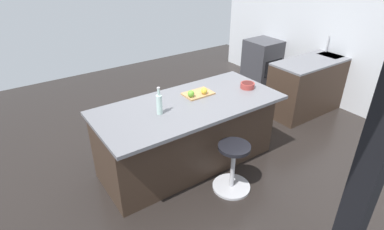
# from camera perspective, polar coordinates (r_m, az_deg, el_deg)

# --- Properties ---
(ground_plane) EXTENTS (7.61, 7.61, 0.00)m
(ground_plane) POSITION_cam_1_polar(r_m,az_deg,el_deg) (4.30, 0.27, -6.84)
(ground_plane) COLOR black
(interior_partition_left) EXTENTS (0.15, 5.28, 2.80)m
(interior_partition_left) POSITION_cam_1_polar(r_m,az_deg,el_deg) (5.81, 25.71, 15.10)
(interior_partition_left) COLOR silver
(interior_partition_left) RESTS_ON ground_plane
(sink_cabinet) EXTENTS (1.98, 0.60, 1.18)m
(sink_cabinet) POSITION_cam_1_polar(r_m,az_deg,el_deg) (5.76, 22.35, 5.67)
(sink_cabinet) COLOR #38281E
(sink_cabinet) RESTS_ON ground_plane
(oven_range) EXTENTS (0.60, 0.61, 0.87)m
(oven_range) POSITION_cam_1_polar(r_m,az_deg,el_deg) (6.52, 12.73, 9.52)
(oven_range) COLOR #38383D
(oven_range) RESTS_ON ground_plane
(kitchen_island) EXTENTS (2.22, 1.02, 0.88)m
(kitchen_island) POSITION_cam_1_polar(r_m,az_deg,el_deg) (3.87, -0.82, -3.38)
(kitchen_island) COLOR #38281E
(kitchen_island) RESTS_ON ground_plane
(stool_by_window) EXTENTS (0.44, 0.44, 0.59)m
(stool_by_window) POSITION_cam_1_polar(r_m,az_deg,el_deg) (3.60, 7.46, -9.71)
(stool_by_window) COLOR #B7B7BC
(stool_by_window) RESTS_ON ground_plane
(cutting_board) EXTENTS (0.36, 0.24, 0.02)m
(cutting_board) POSITION_cam_1_polar(r_m,az_deg,el_deg) (3.84, 1.13, 3.95)
(cutting_board) COLOR tan
(cutting_board) RESTS_ON kitchen_island
(apple_green) EXTENTS (0.08, 0.08, 0.08)m
(apple_green) POSITION_cam_1_polar(r_m,az_deg,el_deg) (3.71, -0.19, 3.94)
(apple_green) COLOR #609E2D
(apple_green) RESTS_ON cutting_board
(apple_yellow) EXTENTS (0.08, 0.08, 0.08)m
(apple_yellow) POSITION_cam_1_polar(r_m,az_deg,el_deg) (3.80, 2.23, 4.45)
(apple_yellow) COLOR gold
(apple_yellow) RESTS_ON cutting_board
(water_bottle) EXTENTS (0.06, 0.06, 0.31)m
(water_bottle) POSITION_cam_1_polar(r_m,az_deg,el_deg) (3.36, -6.02, 2.08)
(water_bottle) COLOR silver
(water_bottle) RESTS_ON kitchen_island
(fruit_bowl) EXTENTS (0.18, 0.18, 0.07)m
(fruit_bowl) POSITION_cam_1_polar(r_m,az_deg,el_deg) (4.07, 10.13, 5.41)
(fruit_bowl) COLOR #993833
(fruit_bowl) RESTS_ON kitchen_island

